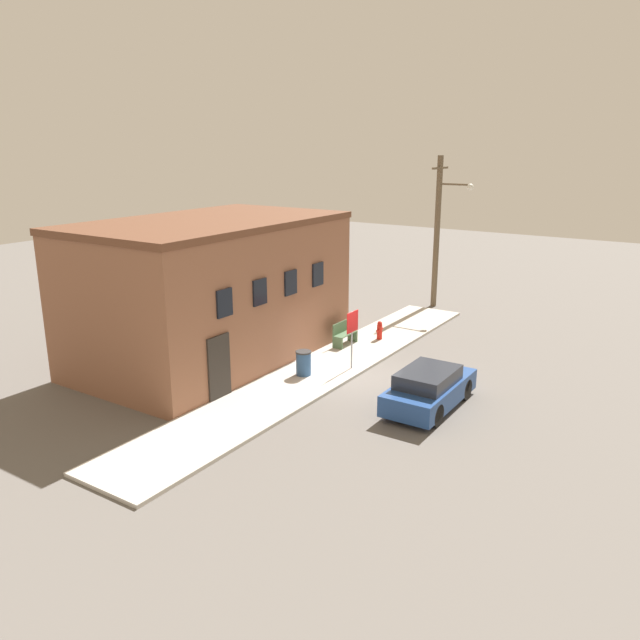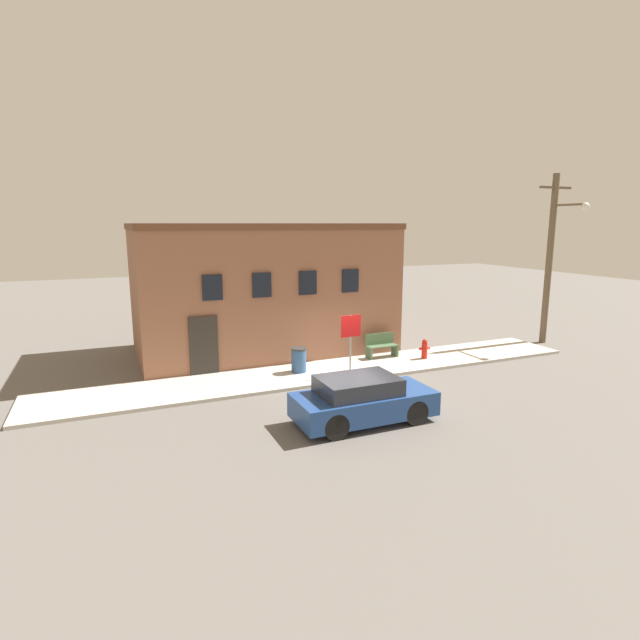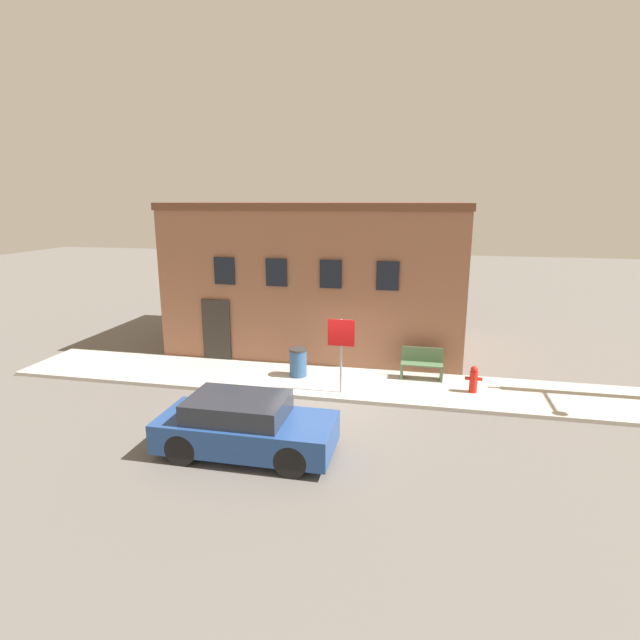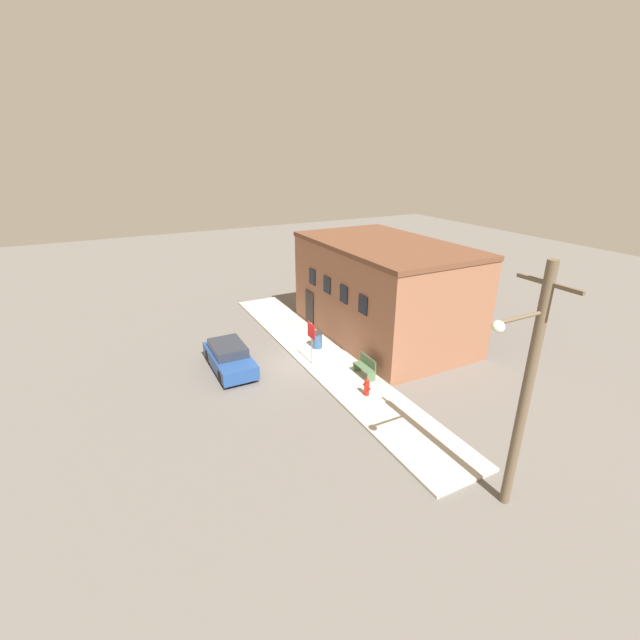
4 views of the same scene
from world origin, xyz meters
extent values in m
plane|color=#66605B|center=(0.00, 0.00, 0.00)|extent=(80.00, 80.00, 0.00)
cube|color=#BCB7AD|center=(0.00, 1.35, 0.06)|extent=(20.09, 2.70, 0.11)
cube|color=#8E5B42|center=(-1.18, 5.71, 2.57)|extent=(10.24, 6.01, 5.14)
cube|color=brown|center=(-1.18, 5.71, 5.26)|extent=(10.34, 6.11, 0.24)
cube|color=black|center=(-3.87, 2.67, 3.19)|extent=(0.70, 0.08, 0.90)
cube|color=black|center=(-2.08, 2.67, 3.19)|extent=(0.70, 0.08, 0.90)
cube|color=black|center=(-0.29, 2.67, 3.19)|extent=(0.70, 0.08, 0.90)
cube|color=black|center=(1.51, 2.67, 3.19)|extent=(0.70, 0.08, 0.90)
cube|color=#2D2823|center=(-4.25, 2.67, 1.10)|extent=(1.00, 0.08, 2.20)
cylinder|color=red|center=(4.13, 1.29, 0.43)|extent=(0.23, 0.23, 0.62)
sphere|color=red|center=(4.13, 1.29, 0.79)|extent=(0.20, 0.20, 0.20)
cylinder|color=red|center=(3.96, 1.29, 0.52)|extent=(0.12, 0.10, 0.10)
cylinder|color=red|center=(4.31, 1.29, 0.52)|extent=(0.12, 0.10, 0.10)
cylinder|color=gray|center=(0.43, 0.49, 1.19)|extent=(0.06, 0.06, 2.15)
cube|color=red|center=(0.43, 0.47, 1.88)|extent=(0.76, 0.02, 0.76)
cube|color=#4C6B47|center=(2.08, 2.09, 0.34)|extent=(0.08, 0.44, 0.45)
cube|color=#4C6B47|center=(3.27, 2.09, 0.34)|extent=(0.08, 0.44, 0.45)
cube|color=#4C6B47|center=(2.67, 2.09, 0.58)|extent=(1.27, 0.44, 0.04)
cube|color=#4C6B47|center=(2.67, 2.29, 0.84)|extent=(1.27, 0.04, 0.47)
cylinder|color=#2D517F|center=(-1.10, 1.56, 0.53)|extent=(0.53, 0.53, 0.83)
cylinder|color=#2D2D2D|center=(-1.10, 1.56, 0.97)|extent=(0.56, 0.56, 0.06)
cylinder|color=black|center=(0.17, -2.48, 0.35)|extent=(0.69, 0.20, 0.69)
cylinder|color=black|center=(0.17, -3.96, 0.35)|extent=(0.69, 0.20, 0.69)
cylinder|color=black|center=(-2.22, -2.48, 0.35)|extent=(0.69, 0.20, 0.69)
cylinder|color=black|center=(-2.22, -3.96, 0.35)|extent=(0.69, 0.20, 0.69)
cube|color=#23478C|center=(-1.03, -3.22, 0.52)|extent=(3.86, 1.68, 0.66)
cube|color=#282D38|center=(-1.22, -3.22, 1.07)|extent=(2.12, 1.48, 0.46)
camera|label=1|loc=(-18.21, -10.31, 8.03)|focal=35.00mm
camera|label=2|loc=(-7.29, -14.63, 5.37)|focal=28.00mm
camera|label=3|loc=(2.64, -12.73, 5.47)|focal=28.00mm
camera|label=4|loc=(17.38, -7.82, 9.97)|focal=24.00mm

